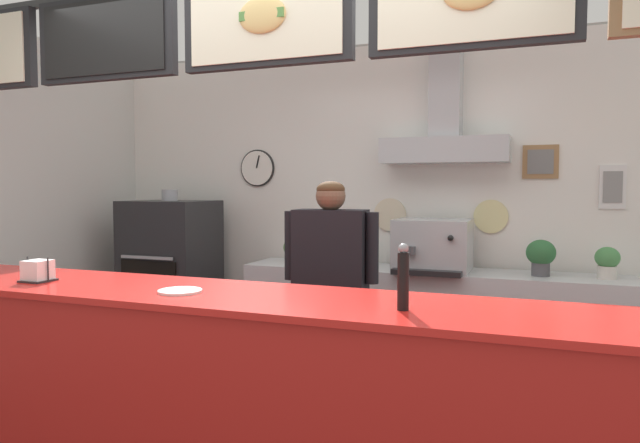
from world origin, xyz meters
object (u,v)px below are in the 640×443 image
object	(u,v)px
pizza_oven	(171,280)
potted_basil	(354,251)
espresso_machine	(433,245)
potted_sage	(293,249)
potted_thyme	(541,255)
potted_oregano	(607,261)
napkin_holder	(38,272)
pepper_grinder	(403,277)
condiment_plate	(180,291)
shop_worker	(331,299)

from	to	relation	value
pizza_oven	potted_basil	distance (m)	1.70
pizza_oven	espresso_machine	bearing A→B (deg)	3.03
potted_sage	potted_thyme	distance (m)	1.98
potted_oregano	potted_sage	bearing A→B (deg)	179.47
potted_basil	napkin_holder	distance (m)	2.46
potted_oregano	pepper_grinder	distance (m)	2.44
potted_oregano	pepper_grinder	world-z (taller)	pepper_grinder
espresso_machine	condiment_plate	distance (m)	2.33
potted_basil	shop_worker	bearing A→B (deg)	-79.91
pizza_oven	condiment_plate	bearing A→B (deg)	-53.40
potted_basil	pizza_oven	bearing A→B (deg)	-173.93
pizza_oven	pepper_grinder	bearing A→B (deg)	-38.92
potted_sage	potted_oregano	distance (m)	2.41
condiment_plate	potted_basil	bearing A→B (deg)	87.06
potted_oregano	condiment_plate	bearing A→B (deg)	-131.37
potted_sage	potted_thyme	world-z (taller)	potted_thyme
potted_thyme	condiment_plate	world-z (taller)	potted_thyme
espresso_machine	pepper_grinder	world-z (taller)	pepper_grinder
espresso_machine	potted_basil	xyz separation A→B (m)	(-0.65, 0.05, -0.08)
potted_thyme	potted_basil	bearing A→B (deg)	178.42
potted_thyme	condiment_plate	distance (m)	2.70
pizza_oven	potted_oregano	xyz separation A→B (m)	(3.52, 0.16, 0.31)
shop_worker	pepper_grinder	world-z (taller)	shop_worker
potted_basil	condiment_plate	bearing A→B (deg)	-92.94
shop_worker	potted_sage	bearing A→B (deg)	-59.55
pizza_oven	potted_sage	size ratio (longest dim) A/B	7.65
potted_thyme	condiment_plate	size ratio (longest dim) A/B	1.31
shop_worker	pizza_oven	bearing A→B (deg)	-29.93
potted_sage	potted_basil	bearing A→B (deg)	-1.04
espresso_machine	potted_basil	size ratio (longest dim) A/B	2.71
shop_worker	potted_oregano	size ratio (longest dim) A/B	7.07
pizza_oven	shop_worker	world-z (taller)	shop_worker
potted_sage	pepper_grinder	xyz separation A→B (m)	(1.47, -2.27, 0.18)
espresso_machine	potted_thyme	size ratio (longest dim) A/B	2.14
shop_worker	potted_oregano	world-z (taller)	shop_worker
potted_sage	condiment_plate	size ratio (longest dim) A/B	1.00
potted_oregano	espresso_machine	bearing A→B (deg)	-178.01
napkin_holder	potted_basil	bearing A→B (deg)	66.66
napkin_holder	potted_sage	bearing A→B (deg)	79.46
napkin_holder	potted_thyme	bearing A→B (deg)	42.75
potted_thyme	pepper_grinder	world-z (taller)	pepper_grinder
potted_oregano	pepper_grinder	size ratio (longest dim) A/B	0.85
potted_basil	potted_sage	bearing A→B (deg)	178.96
espresso_machine	napkin_holder	distance (m)	2.74
potted_sage	pepper_grinder	distance (m)	2.71
shop_worker	espresso_machine	distance (m)	1.16
pepper_grinder	napkin_holder	world-z (taller)	pepper_grinder
espresso_machine	condiment_plate	world-z (taller)	espresso_machine
shop_worker	condiment_plate	world-z (taller)	shop_worker
pepper_grinder	condiment_plate	world-z (taller)	pepper_grinder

